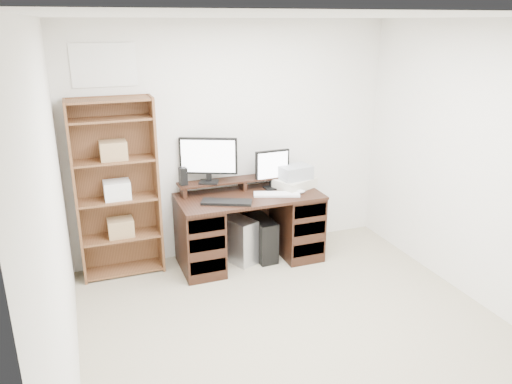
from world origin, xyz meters
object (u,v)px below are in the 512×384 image
tower_black (262,238)px  monitor_small (272,168)px  monitor_wide (208,158)px  bookshelf (117,187)px  printer (295,183)px  tower_silver (236,239)px  desk (249,227)px

tower_black → monitor_small: bearing=34.3°
monitor_wide → bookshelf: bearing=-157.3°
bookshelf → monitor_small: bearing=-3.1°
printer → tower_silver: printer is taller
monitor_wide → monitor_small: monitor_wide is taller
desk → bookshelf: bearing=170.8°
desk → bookshelf: size_ratio=0.83×
printer → monitor_small: bearing=140.0°
monitor_wide → monitor_small: (0.68, -0.08, -0.16)m
tower_black → bookshelf: bearing=169.6°
desk → tower_black: 0.22m
desk → printer: 0.69m
monitor_wide → tower_silver: 0.94m
tower_black → monitor_wide: bearing=157.4°
monitor_small → bookshelf: 1.62m
tower_silver → tower_black: bearing=-32.2°
bookshelf → printer: bearing=-4.9°
desk → monitor_wide: size_ratio=2.65×
tower_silver → tower_black: size_ratio=1.06×
tower_black → bookshelf: (-1.46, 0.21, 0.69)m
tower_black → tower_silver: bearing=167.4°
printer → tower_silver: bearing=156.3°
monitor_small → tower_black: size_ratio=0.91×
monitor_small → tower_black: monitor_small is taller
desk → tower_silver: bearing=155.5°
desk → printer: bearing=5.6°
desk → tower_silver: size_ratio=3.06×
desk → monitor_wide: (-0.37, 0.20, 0.75)m
monitor_small → bookshelf: bookshelf is taller
tower_silver → bookshelf: 1.37m
tower_silver → monitor_wide: bearing=127.8°
monitor_wide → desk: bearing=-4.8°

